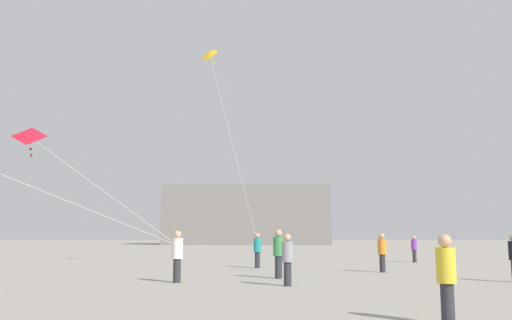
{
  "coord_description": "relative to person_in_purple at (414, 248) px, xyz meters",
  "views": [
    {
      "loc": [
        -0.14,
        -4.15,
        1.7
      ],
      "look_at": [
        0.0,
        20.92,
        5.15
      ],
      "focal_mm": 37.74,
      "sensor_mm": 36.0,
      "label": 1
    }
  ],
  "objects": [
    {
      "name": "person_in_green",
      "position": [
        -8.77,
        -11.79,
        0.15
      ],
      "size": [
        0.41,
        0.41,
        1.87
      ],
      "rotation": [
        0.0,
        0.0,
        0.31
      ],
      "color": "#2D2D33",
      "rests_on": "ground_plane"
    },
    {
      "name": "kite_amber_diamond",
      "position": [
        -12.08,
        -4.95,
        10.3
      ],
      "size": [
        3.15,
        1.05,
        10.42
      ],
      "color": "yellow"
    },
    {
      "name": "person_in_grey",
      "position": [
        -8.61,
        -14.82,
        0.06
      ],
      "size": [
        0.37,
        0.37,
        1.71
      ],
      "rotation": [
        0.0,
        0.0,
        3.9
      ],
      "color": "#2D2D33",
      "rests_on": "ground_plane"
    },
    {
      "name": "building_left_hall",
      "position": [
        -10.62,
        55.85,
        3.82
      ],
      "size": [
        27.23,
        12.26,
        9.39
      ],
      "color": "gray",
      "rests_on": "ground_plane"
    },
    {
      "name": "person_in_teal",
      "position": [
        -9.53,
        -5.42,
        0.08
      ],
      "size": [
        0.38,
        0.38,
        1.75
      ],
      "rotation": [
        0.0,
        0.0,
        0.96
      ],
      "color": "#2D2D33",
      "rests_on": "ground_plane"
    },
    {
      "name": "person_in_purple",
      "position": [
        0.0,
        0.0,
        0.0
      ],
      "size": [
        0.35,
        0.35,
        1.59
      ],
      "rotation": [
        0.0,
        0.0,
        0.24
      ],
      "color": "#2D2D33",
      "rests_on": "ground_plane"
    },
    {
      "name": "person_in_yellow",
      "position": [
        -6.06,
        -22.42,
        0.05
      ],
      "size": [
        0.37,
        0.37,
        1.69
      ],
      "rotation": [
        0.0,
        0.0,
        2.08
      ],
      "color": "#2D2D33",
      "rests_on": "ground_plane"
    },
    {
      "name": "kite_crimson_delta",
      "position": [
        -17.8,
        -13.56,
        4.24
      ],
      "size": [
        5.97,
        0.71,
        4.21
      ],
      "color": "red"
    },
    {
      "name": "person_in_white",
      "position": [
        -12.44,
        -13.53,
        0.12
      ],
      "size": [
        0.4,
        0.4,
        1.82
      ],
      "rotation": [
        0.0,
        0.0,
        2.44
      ],
      "color": "#2D2D33",
      "rests_on": "ground_plane"
    },
    {
      "name": "person_in_orange",
      "position": [
        -3.96,
        -8.44,
        0.08
      ],
      "size": [
        0.38,
        0.38,
        1.73
      ],
      "rotation": [
        0.0,
        0.0,
        4.88
      ],
      "color": "#2D2D33",
      "rests_on": "ground_plane"
    }
  ]
}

